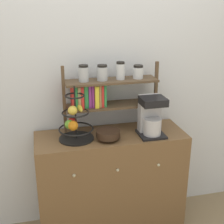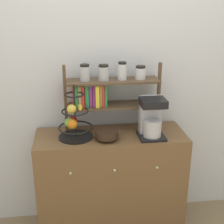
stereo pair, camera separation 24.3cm
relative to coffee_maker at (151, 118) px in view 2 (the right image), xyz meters
The scene contains 6 objects.
wall_back 0.51m from the coffee_maker, 133.54° to the left, with size 7.00×0.05×2.60m, color silver.
sideboard 0.68m from the coffee_maker, 168.01° to the left, with size 1.21×0.45×0.90m.
coffee_maker is the anchor object (origin of this frame).
fruit_stand 0.60m from the coffee_maker, behind, with size 0.27×0.27×0.43m.
wooden_bowl 0.37m from the coffee_maker, behind, with size 0.19×0.19×0.08m.
shelf_hutch 0.44m from the coffee_maker, 153.16° to the left, with size 0.78×0.20×0.56m.
Camera 2 is at (-0.29, -2.05, 1.92)m, focal length 50.00 mm.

